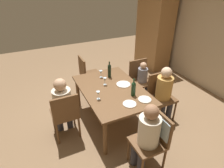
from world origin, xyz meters
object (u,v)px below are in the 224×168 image
object	(u,v)px
wine_bottle_tall_green	(133,88)
wine_glass_near_right	(101,73)
dining_table	(112,92)
dinner_plate_guest_right	(145,99)
chair_right_end	(155,134)
person_woman_host	(165,91)
dinner_plate_guest_left	(130,104)
chair_far_right	(160,93)
chair_near	(65,113)
wine_bottle_dark_red	(109,70)
person_child_small	(143,78)
wine_glass_centre	(98,94)
wine_glass_near_left	(105,80)
armoire_cabinet	(154,30)
person_man_bearded	(147,134)
dinner_plate_host	(123,84)
person_man_guest	(63,103)
chair_far_left	(140,77)

from	to	relation	value
wine_bottle_tall_green	wine_glass_near_right	world-z (taller)	wine_bottle_tall_green
dining_table	dinner_plate_guest_right	distance (m)	0.66
chair_right_end	person_woman_host	world-z (taller)	person_woman_host
dinner_plate_guest_left	chair_far_right	bearing A→B (deg)	108.35
chair_near	wine_bottle_dark_red	xyz separation A→B (m)	(-0.52, 1.07, 0.34)
dining_table	person_woman_host	distance (m)	1.00
wine_glass_near_right	chair_right_end	bearing A→B (deg)	4.55
person_child_small	wine_glass_centre	xyz separation A→B (m)	(0.54, -1.27, 0.27)
wine_glass_near_left	dinner_plate_guest_left	bearing A→B (deg)	8.20
wine_bottle_dark_red	wine_glass_near_right	bearing A→B (deg)	-112.20
chair_far_right	chair_near	size ratio (longest dim) A/B	1.00
chair_far_right	wine_glass_near_right	xyz separation A→B (m)	(-0.78, -0.93, 0.30)
armoire_cabinet	chair_right_end	bearing A→B (deg)	-35.04
wine_glass_centre	wine_bottle_tall_green	bearing A→B (deg)	75.51
person_man_bearded	chair_right_end	bearing A→B (deg)	-90.00
chair_far_right	person_man_bearded	world-z (taller)	person_man_bearded
wine_bottle_dark_red	person_child_small	bearing A→B (deg)	82.55
person_child_small	wine_bottle_tall_green	bearing A→B (deg)	45.57
wine_bottle_tall_green	dinner_plate_host	xyz separation A→B (m)	(-0.40, 0.02, -0.13)
wine_bottle_dark_red	wine_glass_near_left	size ratio (longest dim) A/B	2.29
person_man_guest	wine_glass_centre	bearing A→B (deg)	-21.78
chair_right_end	person_man_guest	distance (m)	1.60
person_woman_host	person_child_small	world-z (taller)	person_woman_host
armoire_cabinet	wine_glass_centre	bearing A→B (deg)	-51.45
dinner_plate_guest_right	armoire_cabinet	bearing A→B (deg)	141.72
person_man_guest	dinner_plate_guest_left	size ratio (longest dim) A/B	5.15
dining_table	chair_far_left	distance (m)	1.03
person_child_small	wine_glass_near_right	xyz separation A→B (m)	(-0.17, -0.93, 0.27)
dining_table	wine_bottle_dark_red	bearing A→B (deg)	161.06
person_woman_host	wine_bottle_tall_green	xyz separation A→B (m)	(-0.03, -0.68, 0.21)
person_woman_host	dinner_plate_host	xyz separation A→B (m)	(-0.43, -0.66, 0.08)
wine_bottle_dark_red	dinner_plate_host	bearing A→B (deg)	15.72
armoire_cabinet	dinner_plate_host	xyz separation A→B (m)	(1.86, -2.03, -0.37)
person_man_guest	wine_glass_near_left	xyz separation A→B (m)	(-0.17, 0.86, 0.17)
chair_far_right	dinner_plate_guest_left	distance (m)	0.93
person_child_small	wine_bottle_dark_red	bearing A→B (deg)	-7.45
dining_table	chair_far_right	world-z (taller)	chair_far_right
armoire_cabinet	person_man_bearded	distance (m)	3.88
chair_far_right	person_man_guest	distance (m)	1.86
dinner_plate_host	chair_far_right	bearing A→B (deg)	64.26
wine_bottle_dark_red	dining_table	bearing A→B (deg)	-18.94
person_man_bearded	dinner_plate_guest_left	size ratio (longest dim) A/B	5.10
armoire_cabinet	chair_far_left	distance (m)	2.08
armoire_cabinet	chair_far_right	xyz separation A→B (m)	(2.18, -1.37, -0.56)
dining_table	person_man_guest	size ratio (longest dim) A/B	1.41
person_man_guest	dinner_plate_host	size ratio (longest dim) A/B	4.26
armoire_cabinet	dining_table	size ratio (longest dim) A/B	1.36
person_child_small	dinner_plate_host	xyz separation A→B (m)	(0.30, -0.66, 0.17)
wine_bottle_tall_green	wine_glass_centre	xyz separation A→B (m)	(-0.15, -0.59, -0.03)
wine_glass_centre	dinner_plate_guest_right	xyz separation A→B (m)	(0.36, 0.70, -0.10)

